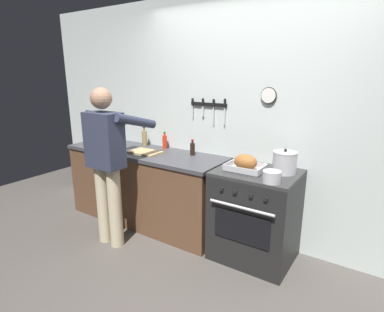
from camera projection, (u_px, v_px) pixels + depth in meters
ground_plane at (178, 306)px, 2.47m from camera, size 8.00×8.00×0.00m
wall_back at (253, 122)px, 3.22m from camera, size 6.00×0.13×2.60m
counter_block at (146, 186)px, 3.79m from camera, size 2.03×0.65×0.90m
stove at (255, 215)px, 3.03m from camera, size 0.76×0.67×0.90m
person_cook at (107, 158)px, 3.17m from camera, size 0.51×0.63×1.66m
roasting_pan at (245, 164)px, 2.90m from camera, size 0.35×0.26×0.16m
stock_pot at (285, 162)px, 2.84m from camera, size 0.22×0.22×0.23m
saucepan at (272, 177)px, 2.60m from camera, size 0.16×0.16×0.10m
cutting_board at (146, 152)px, 3.57m from camera, size 0.36×0.24×0.02m
bottle_hot_sauce at (165, 142)px, 3.76m from camera, size 0.05×0.05×0.21m
bottle_soy_sauce at (192, 149)px, 3.47m from camera, size 0.06×0.06×0.18m
bottle_vinegar at (144, 138)px, 3.89m from camera, size 0.06×0.06×0.24m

